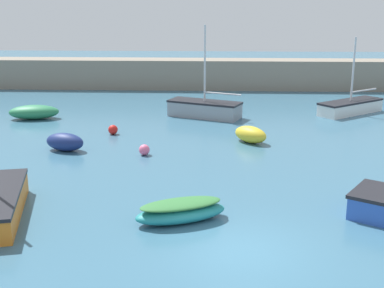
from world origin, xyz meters
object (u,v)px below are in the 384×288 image
dinghy_near_pier (65,142)px  rowboat_with_red_cover (181,211)px  mooring_buoy_red (113,130)px  sailboat_short_mast (350,107)px  sailboat_tall_mast (205,109)px  fishing_dinghy_green (251,134)px  mooring_buoy_pink (144,150)px  rowboat_white_midwater (34,112)px

dinghy_near_pier → rowboat_with_red_cover: (6.18, -8.28, -0.07)m
mooring_buoy_red → rowboat_with_red_cover: bearing=-69.0°
sailboat_short_mast → sailboat_tall_mast: sailboat_tall_mast is taller
dinghy_near_pier → rowboat_with_red_cover: dinghy_near_pier is taller
sailboat_tall_mast → rowboat_with_red_cover: bearing=111.2°
fishing_dinghy_green → mooring_buoy_pink: 5.76m
sailboat_short_mast → dinghy_near_pier: bearing=-7.4°
dinghy_near_pier → rowboat_white_midwater: 7.84m
dinghy_near_pier → mooring_buoy_red: 3.72m
mooring_buoy_pink → sailboat_short_mast: bearing=39.3°
rowboat_white_midwater → sailboat_short_mast: sailboat_short_mast is taller
dinghy_near_pier → fishing_dinghy_green: 9.35m
mooring_buoy_pink → mooring_buoy_red: bearing=119.7°
rowboat_white_midwater → dinghy_near_pier: bearing=-69.9°
dinghy_near_pier → rowboat_white_midwater: (-3.80, 6.86, -0.01)m
fishing_dinghy_green → sailboat_tall_mast: 6.45m
sailboat_short_mast → mooring_buoy_pink: sailboat_short_mast is taller
dinghy_near_pier → rowboat_white_midwater: dinghy_near_pier is taller
rowboat_white_midwater → mooring_buoy_pink: size_ratio=6.20×
dinghy_near_pier → fishing_dinghy_green: size_ratio=1.06×
rowboat_white_midwater → fishing_dinghy_green: bearing=-29.8°
dinghy_near_pier → rowboat_white_midwater: size_ratio=0.69×
rowboat_white_midwater → sailboat_tall_mast: sailboat_tall_mast is taller
dinghy_near_pier → rowboat_with_red_cover: 10.33m
sailboat_short_mast → mooring_buoy_red: 15.48m
mooring_buoy_pink → fishing_dinghy_green: bearing=25.7°
rowboat_with_red_cover → mooring_buoy_pink: rowboat_with_red_cover is taller
rowboat_with_red_cover → sailboat_tall_mast: 16.13m
mooring_buoy_red → mooring_buoy_pink: size_ratio=1.01×
dinghy_near_pier → fishing_dinghy_green: (9.15, 1.89, -0.01)m
rowboat_with_red_cover → mooring_buoy_red: size_ratio=6.39×
mooring_buoy_pink → rowboat_white_midwater: bearing=136.1°
dinghy_near_pier → sailboat_tall_mast: 10.29m
dinghy_near_pier → mooring_buoy_red: size_ratio=4.22×
sailboat_tall_mast → mooring_buoy_pink: bearing=95.2°
rowboat_white_midwater → fishing_dinghy_green: rowboat_white_midwater is taller
sailboat_short_mast → mooring_buoy_pink: 15.59m
rowboat_with_red_cover → sailboat_short_mast: 20.12m
rowboat_white_midwater → rowboat_with_red_cover: bearing=-65.5°
rowboat_with_red_cover → fishing_dinghy_green: bearing=-128.4°
dinghy_near_pier → rowboat_with_red_cover: size_ratio=0.66×
rowboat_with_red_cover → mooring_buoy_pink: (-2.21, 7.67, -0.11)m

